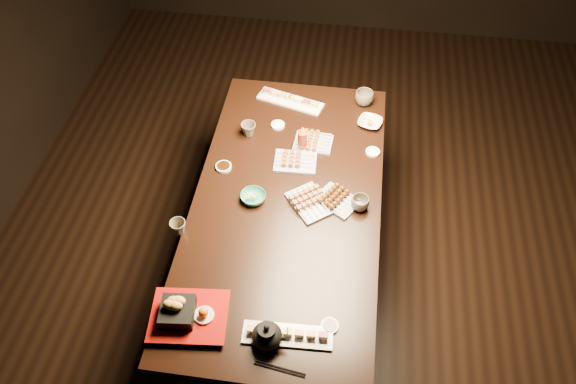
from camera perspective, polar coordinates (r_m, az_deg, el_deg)
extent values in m
plane|color=black|center=(3.42, 3.07, -6.57)|extent=(5.00, 5.00, 0.00)
cube|color=black|center=(2.99, -0.13, -5.66)|extent=(1.29, 1.96, 0.75)
imported|color=#297D61|center=(2.69, -3.56, -0.54)|extent=(0.17, 0.17, 0.04)
imported|color=beige|center=(3.09, 8.33, 6.98)|extent=(0.16, 0.16, 0.03)
imported|color=#4D453B|center=(2.61, -11.09, -3.52)|extent=(0.10, 0.10, 0.07)
imported|color=#4D453B|center=(2.67, 7.32, -1.15)|extent=(0.10, 0.10, 0.07)
imported|color=#4D453B|center=(3.00, -4.03, 6.37)|extent=(0.10, 0.10, 0.07)
imported|color=#4D453B|center=(3.21, 7.74, 9.45)|extent=(0.12, 0.12, 0.08)
cylinder|color=#62210D|center=(2.89, 1.47, 5.53)|extent=(0.05, 0.05, 0.15)
cylinder|color=white|center=(2.86, -6.56, 2.57)|extent=(0.10, 0.10, 0.01)
cylinder|color=white|center=(2.95, 8.60, 4.05)|extent=(0.10, 0.10, 0.01)
cylinder|color=white|center=(2.33, 4.26, -13.41)|extent=(0.08, 0.08, 0.01)
cylinder|color=white|center=(3.06, -1.03, 6.81)|extent=(0.08, 0.08, 0.01)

